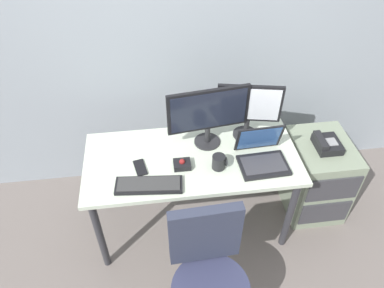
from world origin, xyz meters
TOP-DOWN VIEW (x-y plane):
  - ground_plane at (0.00, 0.00)m, footprint 8.00×8.00m
  - back_wall at (0.00, 0.68)m, footprint 6.00×0.10m
  - desk at (0.00, 0.00)m, footprint 1.43×0.66m
  - file_cabinet at (0.99, 0.08)m, footprint 0.42×0.53m
  - desk_phone at (0.98, 0.07)m, footprint 0.17×0.20m
  - office_chair at (-0.00, -0.74)m, footprint 0.52×0.52m
  - monitor_main at (0.12, 0.13)m, footprint 0.54×0.18m
  - monitor_side at (0.41, 0.17)m, footprint 0.43×0.18m
  - keyboard at (-0.29, -0.22)m, footprint 0.42×0.17m
  - laptop at (0.44, -0.09)m, footprint 0.32×0.29m
  - trackball_mouse at (-0.07, -0.08)m, footprint 0.11×0.09m
  - coffee_mug at (0.16, -0.11)m, footprint 0.09×0.08m
  - cell_phone at (-0.34, -0.06)m, footprint 0.10×0.15m

SIDE VIEW (x-z plane):
  - ground_plane at x=0.00m, z-range 0.00..0.00m
  - file_cabinet at x=0.99m, z-range 0.00..0.64m
  - office_chair at x=0.00m, z-range -0.04..0.89m
  - desk at x=0.00m, z-range 0.28..1.01m
  - desk_phone at x=0.98m, z-range 0.63..0.72m
  - cell_phone at x=-0.34m, z-range 0.73..0.74m
  - keyboard at x=-0.29m, z-range 0.73..0.76m
  - trackball_mouse at x=-0.07m, z-range 0.72..0.78m
  - coffee_mug at x=0.16m, z-range 0.73..0.83m
  - laptop at x=0.44m, z-range 0.67..0.90m
  - monitor_side at x=0.41m, z-range 0.76..1.18m
  - monitor_main at x=0.12m, z-range 0.77..1.20m
  - back_wall at x=0.00m, z-range 0.00..2.80m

